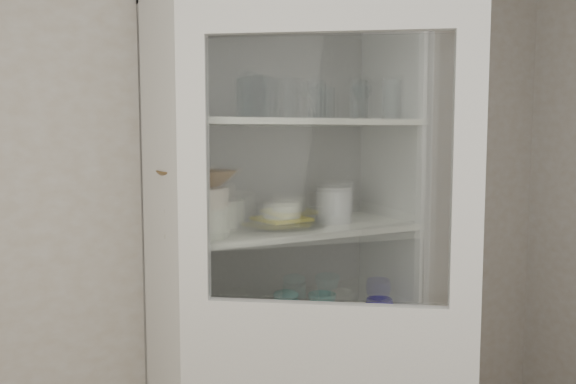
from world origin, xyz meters
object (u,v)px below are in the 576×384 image
mug_white (340,320)px  mug_blue (379,309)px  goblet_2 (308,98)px  measuring_cups (274,331)px  white_ramekin (282,209)px  mug_teal (322,306)px  cream_bowl (196,197)px  white_canister (225,321)px  goblet_1 (253,95)px  goblet_3 (362,98)px  plate_stack_front (197,222)px  teal_jar (286,310)px  pantry_cabinet (280,304)px  grey_bowl_stack (334,205)px  goblet_0 (185,96)px  plate_stack_back (219,213)px  yellow_trivet (282,219)px  cupboard_door (325,376)px  glass_platter (282,223)px  terracotta_bowl (196,179)px

mug_white → mug_blue: bearing=33.8°
goblet_2 → measuring_cups: bearing=-146.9°
white_ramekin → mug_teal: 0.45m
cream_bowl → white_canister: size_ratio=1.91×
goblet_1 → white_canister: 0.85m
white_canister → mug_teal: bearing=0.1°
goblet_3 → goblet_1: bearing=177.0°
mug_blue → plate_stack_front: bearing=-161.5°
goblet_3 → teal_jar: size_ratio=1.51×
pantry_cabinet → grey_bowl_stack: size_ratio=15.00×
goblet_0 → plate_stack_back: goblet_0 is taller
goblet_2 → white_canister: (-0.39, -0.06, -0.83)m
pantry_cabinet → goblet_1: bearing=161.3°
goblet_0 → mug_white: bearing=-26.0°
yellow_trivet → mug_teal: (0.20, 0.02, -0.37)m
goblet_2 → white_ramekin: goblet_2 is taller
goblet_1 → plate_stack_front: bearing=-150.8°
mug_blue → cupboard_door: bearing=-121.1°
plate_stack_front → mug_white: size_ratio=2.23×
white_ramekin → mug_teal: size_ratio=1.24×
glass_platter → mug_white: 0.43m
yellow_trivet → white_canister: bearing=174.2°
pantry_cabinet → white_canister: 0.25m
grey_bowl_stack → teal_jar: 0.45m
goblet_3 → mug_white: (-0.24, -0.21, -0.84)m
cupboard_door → teal_jar: 0.54m
white_ramekin → goblet_3: bearing=9.0°
mug_white → yellow_trivet: bearing=163.8°
plate_stack_back → mug_white: 0.61m
grey_bowl_stack → goblet_0: bearing=166.0°
cream_bowl → terracotta_bowl: bearing=0.0°
cream_bowl → goblet_1: bearing=29.2°
white_ramekin → cream_bowl: bearing=-169.0°
cupboard_door → terracotta_bowl: cupboard_door is taller
goblet_3 → glass_platter: bearing=-171.0°
glass_platter → measuring_cups: bearing=-135.4°
pantry_cabinet → cupboard_door: 0.57m
glass_platter → teal_jar: glass_platter is taller
mug_white → measuring_cups: bearing=-173.7°
cream_bowl → white_ramekin: cream_bowl is taller
glass_platter → yellow_trivet: 0.02m
cupboard_door → mug_white: size_ratio=20.16×
cupboard_door → white_canister: size_ratio=17.46×
teal_jar → measuring_cups: teal_jar is taller
plate_stack_front → mug_white: plate_stack_front is taller
goblet_2 → glass_platter: 0.51m
grey_bowl_stack → mug_blue: grey_bowl_stack is taller
white_canister → glass_platter: bearing=-5.8°
mug_blue → mug_teal: bearing=168.4°
pantry_cabinet → white_ramekin: (-0.02, -0.06, 0.38)m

